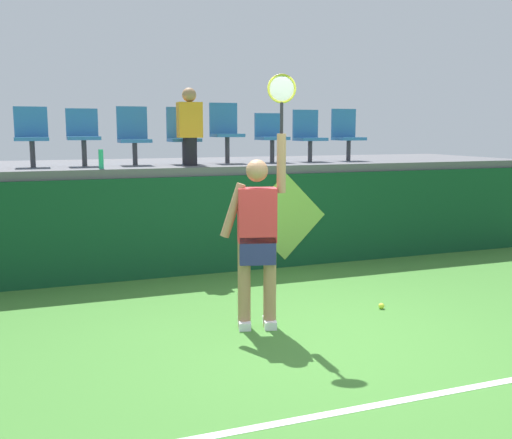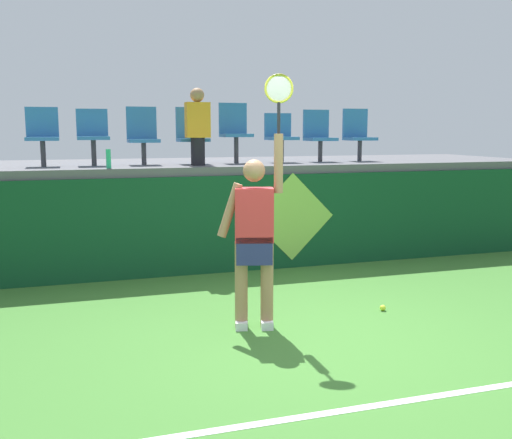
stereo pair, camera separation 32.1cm
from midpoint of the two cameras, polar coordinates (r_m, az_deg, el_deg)
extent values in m
plane|color=#3D752D|center=(5.82, 6.52, -11.39)|extent=(40.00, 40.00, 0.00)
cube|color=#0F4223|center=(8.31, -1.55, -0.39)|extent=(10.98, 0.20, 1.36)
cube|color=#56565B|center=(9.53, -3.82, 5.25)|extent=(10.98, 2.81, 0.12)
cube|color=white|center=(4.64, 14.16, -16.99)|extent=(9.88, 0.08, 0.01)
cube|color=white|center=(6.09, 0.11, -10.03)|extent=(0.18, 0.28, 0.08)
cube|color=white|center=(6.10, 2.59, -9.99)|extent=(0.18, 0.28, 0.08)
cylinder|color=#A87A56|center=(5.97, 0.11, -6.35)|extent=(0.13, 0.13, 0.89)
cylinder|color=#A87A56|center=(5.99, 2.61, -6.32)|extent=(0.13, 0.13, 0.89)
cube|color=navy|center=(5.89, 1.38, -2.92)|extent=(0.40, 0.31, 0.28)
cube|color=red|center=(5.83, 1.39, 0.44)|extent=(0.42, 0.31, 0.54)
sphere|color=#A87A56|center=(5.79, 1.40, 4.75)|extent=(0.22, 0.22, 0.22)
cylinder|color=#A87A56|center=(5.82, -0.97, 0.90)|extent=(0.27, 0.15, 0.55)
cylinder|color=#A87A56|center=(5.80, 3.78, 5.43)|extent=(0.09, 0.09, 0.58)
cylinder|color=black|center=(5.79, 3.83, 9.78)|extent=(0.03, 0.03, 0.30)
torus|color=gold|center=(5.81, 3.85, 12.54)|extent=(0.28, 0.09, 0.28)
ellipsoid|color=silver|center=(5.81, 3.85, 12.54)|extent=(0.24, 0.08, 0.24)
sphere|color=#D1E533|center=(6.80, 13.52, -8.32)|extent=(0.07, 0.07, 0.07)
cylinder|color=#26B272|center=(8.05, -12.98, 5.75)|extent=(0.06, 0.06, 0.25)
cylinder|color=#38383D|center=(8.67, -18.91, 6.05)|extent=(0.07, 0.07, 0.36)
cube|color=#2D70B2|center=(8.67, -18.98, 7.40)|extent=(0.44, 0.42, 0.05)
cube|color=#2D70B2|center=(8.86, -19.03, 8.92)|extent=(0.44, 0.04, 0.42)
cylinder|color=#38383D|center=(8.68, -14.41, 6.27)|extent=(0.07, 0.07, 0.37)
cube|color=#2D70B2|center=(8.68, -14.46, 7.65)|extent=(0.44, 0.42, 0.05)
cube|color=#2D70B2|center=(8.87, -14.58, 9.08)|extent=(0.44, 0.04, 0.39)
cylinder|color=#38383D|center=(8.75, -9.77, 6.29)|extent=(0.07, 0.07, 0.32)
cube|color=#2D70B2|center=(8.75, -9.80, 7.52)|extent=(0.44, 0.42, 0.05)
cube|color=#2D70B2|center=(8.93, -10.01, 9.20)|extent=(0.44, 0.04, 0.47)
cylinder|color=#38383D|center=(8.88, -5.06, 6.44)|extent=(0.07, 0.07, 0.33)
cube|color=#2D70B2|center=(8.88, -5.08, 7.68)|extent=(0.44, 0.42, 0.05)
cube|color=#2D70B2|center=(9.06, -5.37, 9.32)|extent=(0.44, 0.04, 0.46)
cylinder|color=#38383D|center=(9.05, -0.90, 6.73)|extent=(0.07, 0.07, 0.40)
cube|color=#2D70B2|center=(9.04, -0.91, 8.15)|extent=(0.44, 0.42, 0.05)
cube|color=#2D70B2|center=(9.23, -1.25, 9.77)|extent=(0.44, 0.04, 0.47)
cylinder|color=#38383D|center=(9.29, 3.50, 6.61)|extent=(0.07, 0.07, 0.35)
cube|color=#2D70B2|center=(9.28, 3.51, 7.85)|extent=(0.44, 0.42, 0.05)
cube|color=#2D70B2|center=(9.46, 3.10, 9.13)|extent=(0.44, 0.04, 0.37)
cylinder|color=#38383D|center=(9.54, 7.20, 6.56)|extent=(0.07, 0.07, 0.33)
cube|color=#2D70B2|center=(9.54, 7.23, 7.71)|extent=(0.44, 0.42, 0.05)
cube|color=#2D70B2|center=(9.71, 6.78, 9.20)|extent=(0.44, 0.04, 0.45)
cylinder|color=#38383D|center=(9.85, 10.93, 6.55)|extent=(0.07, 0.07, 0.34)
cube|color=#2D70B2|center=(9.85, 10.96, 7.67)|extent=(0.44, 0.42, 0.05)
cube|color=#2D70B2|center=(10.02, 10.48, 9.17)|extent=(0.44, 0.04, 0.46)
cylinder|color=black|center=(8.54, -4.56, 6.58)|extent=(0.20, 0.20, 0.40)
cube|color=orange|center=(8.54, -4.60, 9.58)|extent=(0.34, 0.20, 0.50)
sphere|color=#A87A56|center=(8.55, -4.63, 11.92)|extent=(0.20, 0.20, 0.20)
cube|color=#0F4223|center=(8.64, 4.56, -4.66)|extent=(0.90, 0.01, 0.00)
plane|color=#8CC64C|center=(8.50, 4.63, 0.25)|extent=(1.27, 0.00, 1.27)
camera|label=1|loc=(0.16, -88.57, 0.22)|focal=41.32mm
camera|label=2|loc=(0.16, 91.43, -0.22)|focal=41.32mm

